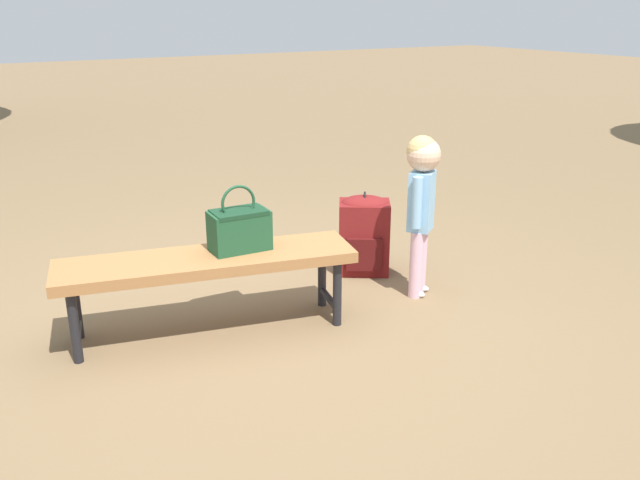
{
  "coord_description": "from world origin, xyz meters",
  "views": [
    {
      "loc": [
        -1.54,
        -3.18,
        1.73
      ],
      "look_at": [
        0.32,
        -0.05,
        0.45
      ],
      "focal_mm": 37.69,
      "sensor_mm": 36.0,
      "label": 1
    }
  ],
  "objects_px": {
    "child_standing": "(422,191)",
    "park_bench": "(207,266)",
    "handbag": "(239,228)",
    "backpack_large": "(364,232)"
  },
  "relations": [
    {
      "from": "handbag",
      "to": "backpack_large",
      "type": "distance_m",
      "value": 1.12
    },
    {
      "from": "handbag",
      "to": "park_bench",
      "type": "bearing_deg",
      "value": 179.42
    },
    {
      "from": "handbag",
      "to": "backpack_large",
      "type": "xyz_separation_m",
      "value": [
        1.04,
        0.3,
        -0.29
      ]
    },
    {
      "from": "handbag",
      "to": "child_standing",
      "type": "bearing_deg",
      "value": -9.17
    },
    {
      "from": "handbag",
      "to": "backpack_large",
      "type": "relative_size",
      "value": 0.65
    },
    {
      "from": "child_standing",
      "to": "park_bench",
      "type": "bearing_deg",
      "value": 172.1
    },
    {
      "from": "park_bench",
      "to": "child_standing",
      "type": "height_order",
      "value": "child_standing"
    },
    {
      "from": "handbag",
      "to": "child_standing",
      "type": "relative_size",
      "value": 0.37
    },
    {
      "from": "park_bench",
      "to": "handbag",
      "type": "relative_size",
      "value": 4.48
    },
    {
      "from": "child_standing",
      "to": "backpack_large",
      "type": "height_order",
      "value": "child_standing"
    }
  ]
}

